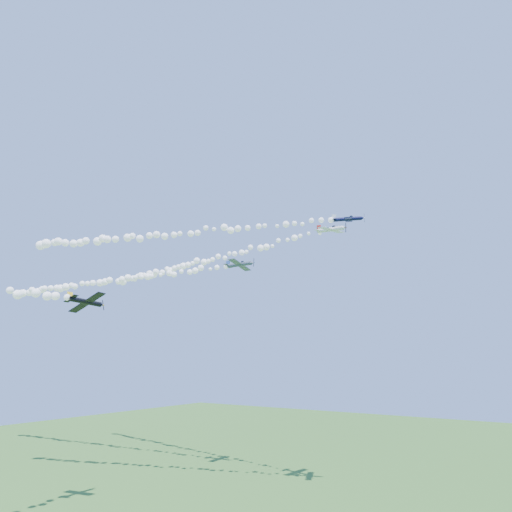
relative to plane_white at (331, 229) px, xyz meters
The scene contains 8 objects.
ground 53.08m from the plane_white, 168.34° to the left, with size 260.00×260.00×0.00m, color #2D5620.
plane_white is the anchor object (origin of this frame).
smoke_trail_white 40.69m from the plane_white, behind, with size 76.18×14.51×3.00m, color white, non-canonical shape.
plane_navy 4.68m from the plane_white, 19.92° to the right, with size 6.27×6.59×1.98m.
smoke_trail_navy 33.46m from the plane_white, 155.65° to the right, with size 66.13×24.76×2.54m, color white, non-canonical shape.
plane_grey 24.62m from the plane_white, behind, with size 7.85×8.21×2.26m.
smoke_trail_grey 65.46m from the plane_white, behind, with size 77.52×10.67×3.44m, color white, non-canonical shape.
plane_black 47.89m from the plane_white, 135.66° to the right, with size 7.38×7.53×3.05m.
Camera 1 is at (50.48, -80.29, 24.01)m, focal length 30.00 mm.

